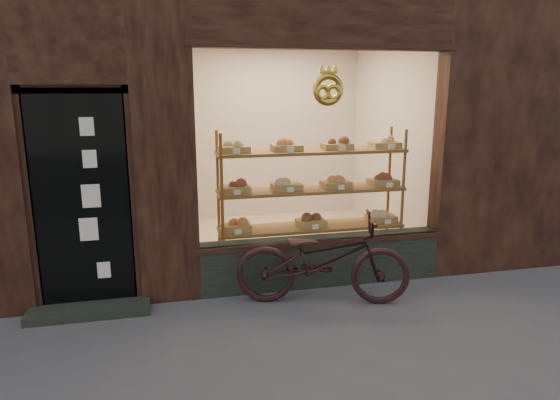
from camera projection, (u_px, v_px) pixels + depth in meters
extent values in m
cube|color=black|center=(321.00, 261.00, 5.59)|extent=(2.70, 0.25, 0.55)
cube|color=black|center=(82.00, 202.00, 4.80)|extent=(0.90, 0.04, 2.15)
cube|color=black|center=(90.00, 310.00, 4.89)|extent=(1.15, 0.35, 0.08)
torus|color=gold|center=(328.00, 90.00, 5.07)|extent=(0.33, 0.07, 0.33)
cube|color=brown|center=(310.00, 266.00, 6.04)|extent=(2.20, 0.45, 0.04)
cube|color=brown|center=(311.00, 227.00, 5.93)|extent=(2.20, 0.45, 0.03)
cube|color=brown|center=(311.00, 190.00, 5.83)|extent=(2.20, 0.45, 0.04)
cube|color=brown|center=(312.00, 151.00, 5.73)|extent=(2.20, 0.45, 0.04)
cylinder|color=brown|center=(222.00, 211.00, 5.44)|extent=(0.04, 0.04, 1.70)
cylinder|color=brown|center=(402.00, 201.00, 5.91)|extent=(0.04, 0.04, 1.70)
cylinder|color=brown|center=(218.00, 203.00, 5.81)|extent=(0.04, 0.04, 1.70)
cylinder|color=brown|center=(388.00, 194.00, 6.28)|extent=(0.04, 0.04, 1.70)
cube|color=#9D7B4D|center=(236.00, 227.00, 5.72)|extent=(0.34, 0.24, 0.07)
sphere|color=tan|center=(236.00, 220.00, 5.70)|extent=(0.11, 0.11, 0.11)
cube|color=white|center=(238.00, 232.00, 5.54)|extent=(0.07, 0.01, 0.05)
cube|color=#9D7B4D|center=(311.00, 222.00, 5.92)|extent=(0.34, 0.24, 0.07)
sphere|color=brown|center=(311.00, 216.00, 5.90)|extent=(0.11, 0.11, 0.11)
cube|color=white|center=(316.00, 227.00, 5.74)|extent=(0.07, 0.01, 0.05)
cube|color=#9D7B4D|center=(381.00, 218.00, 6.12)|extent=(0.34, 0.24, 0.07)
sphere|color=tan|center=(382.00, 211.00, 6.10)|extent=(0.11, 0.11, 0.11)
cube|color=white|center=(388.00, 222.00, 5.94)|extent=(0.08, 0.01, 0.05)
cube|color=#9D7B4D|center=(235.00, 189.00, 5.62)|extent=(0.34, 0.24, 0.07)
sphere|color=brown|center=(235.00, 182.00, 5.60)|extent=(0.11, 0.11, 0.11)
cube|color=white|center=(237.00, 192.00, 5.44)|extent=(0.07, 0.01, 0.06)
cube|color=#9D7B4D|center=(287.00, 187.00, 5.75)|extent=(0.34, 0.24, 0.07)
sphere|color=tan|center=(287.00, 179.00, 5.73)|extent=(0.11, 0.11, 0.11)
cube|color=white|center=(291.00, 190.00, 5.58)|extent=(0.08, 0.01, 0.06)
cube|color=#9D7B4D|center=(336.00, 184.00, 5.88)|extent=(0.34, 0.24, 0.07)
sphere|color=tan|center=(336.00, 177.00, 5.86)|extent=(0.11, 0.11, 0.11)
cube|color=white|center=(341.00, 187.00, 5.71)|extent=(0.07, 0.01, 0.06)
cube|color=#9D7B4D|center=(383.00, 182.00, 6.02)|extent=(0.34, 0.24, 0.07)
sphere|color=brown|center=(383.00, 175.00, 6.00)|extent=(0.11, 0.11, 0.11)
cube|color=white|center=(390.00, 185.00, 5.84)|extent=(0.08, 0.01, 0.06)
cube|color=#9D7B4D|center=(234.00, 149.00, 5.52)|extent=(0.34, 0.24, 0.07)
sphere|color=tan|center=(234.00, 142.00, 5.50)|extent=(0.11, 0.11, 0.11)
cube|color=white|center=(237.00, 151.00, 5.34)|extent=(0.07, 0.01, 0.06)
cube|color=#9D7B4D|center=(287.00, 148.00, 5.65)|extent=(0.34, 0.24, 0.07)
sphere|color=tan|center=(287.00, 140.00, 5.63)|extent=(0.11, 0.11, 0.11)
cube|color=white|center=(291.00, 150.00, 5.47)|extent=(0.08, 0.01, 0.06)
cube|color=#9D7B4D|center=(337.00, 146.00, 5.78)|extent=(0.34, 0.24, 0.07)
sphere|color=brown|center=(337.00, 139.00, 5.76)|extent=(0.11, 0.11, 0.11)
cube|color=white|center=(342.00, 148.00, 5.61)|extent=(0.07, 0.01, 0.06)
cube|color=#9D7B4D|center=(385.00, 145.00, 5.91)|extent=(0.34, 0.24, 0.07)
sphere|color=tan|center=(385.00, 138.00, 5.90)|extent=(0.11, 0.11, 0.11)
cube|color=white|center=(392.00, 147.00, 5.74)|extent=(0.08, 0.01, 0.06)
imported|color=black|center=(323.00, 259.00, 5.07)|extent=(1.87, 1.06, 0.93)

